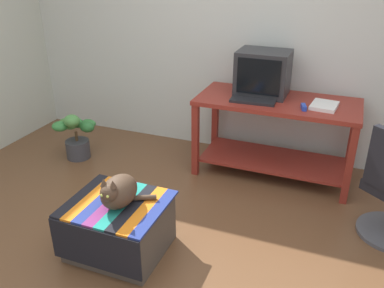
# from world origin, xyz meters

# --- Properties ---
(ground_plane) EXTENTS (14.00, 14.00, 0.00)m
(ground_plane) POSITION_xyz_m (0.00, 0.00, 0.00)
(ground_plane) COLOR brown
(back_wall) EXTENTS (8.00, 0.10, 2.60)m
(back_wall) POSITION_xyz_m (0.00, 2.05, 1.30)
(back_wall) COLOR silver
(back_wall) RESTS_ON ground_plane
(desk) EXTENTS (1.46, 0.67, 0.76)m
(desk) POSITION_xyz_m (0.55, 1.60, 0.52)
(desk) COLOR maroon
(desk) RESTS_ON ground_plane
(tv_monitor) EXTENTS (0.47, 0.39, 0.41)m
(tv_monitor) POSITION_xyz_m (0.37, 1.71, 0.96)
(tv_monitor) COLOR #28282B
(tv_monitor) RESTS_ON desk
(keyboard) EXTENTS (0.41, 0.17, 0.02)m
(keyboard) POSITION_xyz_m (0.35, 1.45, 0.77)
(keyboard) COLOR black
(keyboard) RESTS_ON desk
(book) EXTENTS (0.24, 0.29, 0.03)m
(book) POSITION_xyz_m (0.95, 1.55, 0.77)
(book) COLOR white
(book) RESTS_ON desk
(ottoman_with_blanket) EXTENTS (0.67, 0.61, 0.40)m
(ottoman_with_blanket) POSITION_xyz_m (-0.25, 0.06, 0.20)
(ottoman_with_blanket) COLOR #4C4238
(ottoman_with_blanket) RESTS_ON ground_plane
(cat) EXTENTS (0.33, 0.35, 0.27)m
(cat) POSITION_xyz_m (-0.22, 0.04, 0.52)
(cat) COLOR #473323
(cat) RESTS_ON ottoman_with_blanket
(potted_plant) EXTENTS (0.42, 0.36, 0.53)m
(potted_plant) POSITION_xyz_m (-1.42, 1.17, 0.26)
(potted_plant) COLOR #3D3D42
(potted_plant) RESTS_ON ground_plane
(stapler) EXTENTS (0.06, 0.12, 0.04)m
(stapler) POSITION_xyz_m (0.79, 1.43, 0.78)
(stapler) COLOR #2342B7
(stapler) RESTS_ON desk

